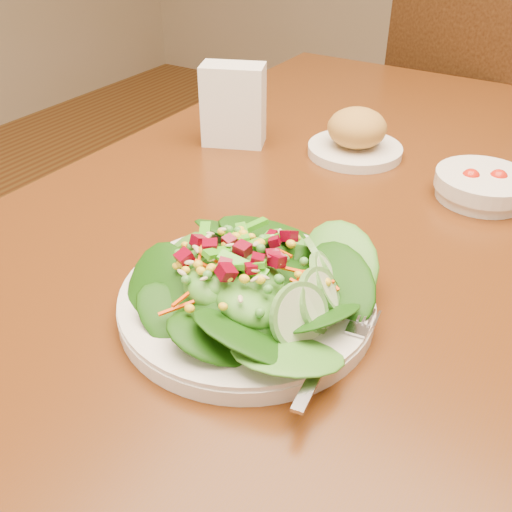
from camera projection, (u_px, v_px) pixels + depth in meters
name	position (u px, v px, depth m)	size (l,w,h in m)	color
ground_plane	(320.00, 483.00, 1.31)	(5.00, 5.00, 0.00)	brown
dining_table	(344.00, 247.00, 0.95)	(0.90, 1.40, 0.75)	#48220E
chair_far	(461.00, 147.00, 1.68)	(0.56, 0.56, 0.93)	#462A12
salad_plate	(254.00, 291.00, 0.63)	(0.29, 0.29, 0.08)	white
bread_plate	(356.00, 136.00, 0.99)	(0.17, 0.17, 0.08)	white
tomato_bowl	(482.00, 186.00, 0.86)	(0.14, 0.14, 0.05)	white
napkin_holder	(233.00, 103.00, 1.01)	(0.12, 0.10, 0.14)	white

